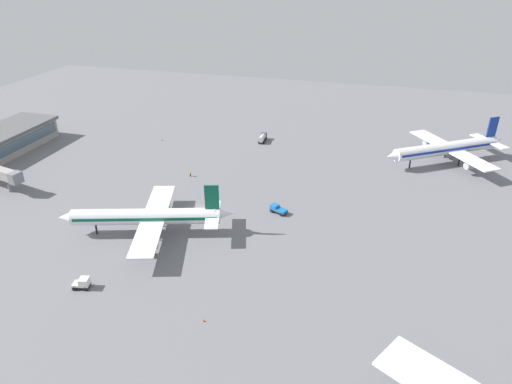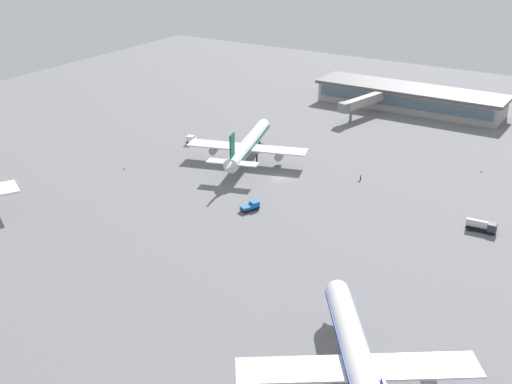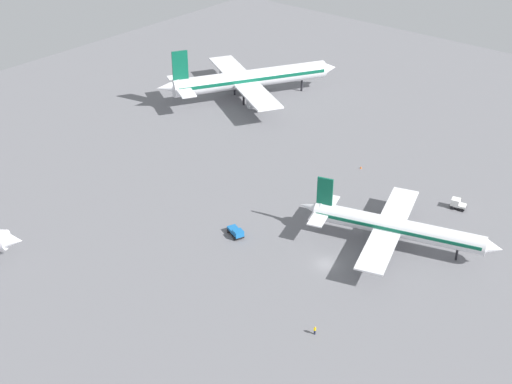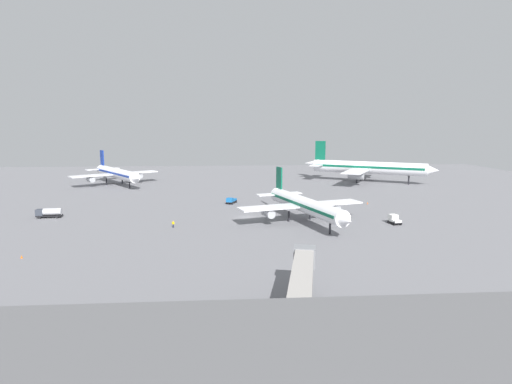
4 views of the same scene
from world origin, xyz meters
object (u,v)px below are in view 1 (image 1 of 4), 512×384
Objects in this scene: airplane_at_gate at (448,148)px; baggage_tug at (83,283)px; safety_cone_near_gate at (162,140)px; ground_crew_worker at (190,174)px; airplane_taxiing at (148,217)px; pushback_tractor at (278,209)px; safety_cone_mid_apron at (203,320)px; fuel_truck at (263,138)px.

baggage_tug is at bearing 14.64° from airplane_at_gate.
baggage_tug is at bearing 15.37° from safety_cone_near_gate.
ground_crew_worker is 32.91m from safety_cone_near_gate.
airplane_at_gate is at bearing 35.80° from baggage_tug.
airplane_taxiing is at bearing 23.67° from safety_cone_near_gate.
baggage_tug is 53.74m from ground_crew_worker.
airplane_at_gate is 10.76× the size of baggage_tug.
pushback_tractor is 2.87× the size of ground_crew_worker.
pushback_tractor is at bearing -163.72° from airplane_taxiing.
airplane_at_gate is 63.63m from pushback_tractor.
safety_cone_mid_apron is at bearing -57.29° from ground_crew_worker.
pushback_tractor is 42.14m from safety_cone_mid_apron.
pushback_tractor reaches higher than safety_cone_mid_apron.
baggage_tug is at bearing -95.01° from safety_cone_mid_apron.
fuel_truck is at bearing -47.91° from pushback_tractor.
fuel_truck reaches higher than ground_crew_worker.
safety_cone_near_gate is (-38.94, -51.81, -0.67)m from pushback_tractor.
safety_cone_mid_apron is at bearing -174.84° from fuel_truck.
safety_cone_near_gate and safety_cone_mid_apron have the same top height.
ground_crew_worker is at bearing -154.75° from safety_cone_mid_apron.
safety_cone_mid_apron is (80.90, 48.03, 0.00)m from safety_cone_near_gate.
airplane_at_gate is 7.97× the size of pushback_tractor.
ground_crew_worker reaches higher than safety_cone_mid_apron.
safety_cone_mid_apron is at bearing 27.05° from airplane_at_gate.
ground_crew_worker is at bearing 40.99° from safety_cone_near_gate.
fuel_truck is 88.61m from baggage_tug.
baggage_tug is at bearing -82.54° from ground_crew_worker.
baggage_tug is at bearing 75.34° from pushback_tractor.
fuel_truck is at bearing -115.83° from airplane_taxiing.
safety_cone_mid_apron is (24.17, 23.16, -4.25)m from airplane_taxiing.
ground_crew_worker is (31.67, -74.26, -4.01)m from airplane_at_gate.
safety_cone_near_gate is (6.83, -95.84, -4.56)m from airplane_at_gate.
fuel_truck reaches higher than safety_cone_mid_apron.
airplane_taxiing is at bearing 168.17° from fuel_truck.
pushback_tractor is at bearing -17.55° from ground_crew_worker.
safety_cone_mid_apron is (41.96, -3.79, -0.67)m from pushback_tractor.
pushback_tractor is (47.95, 16.91, -0.42)m from fuel_truck.
airplane_at_gate reaches higher than baggage_tug.
ground_crew_worker is 2.78× the size of safety_cone_near_gate.
ground_crew_worker is 61.98m from safety_cone_mid_apron.
pushback_tractor is 33.35m from ground_crew_worker.
safety_cone_mid_apron is at bearing -18.21° from baggage_tug.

